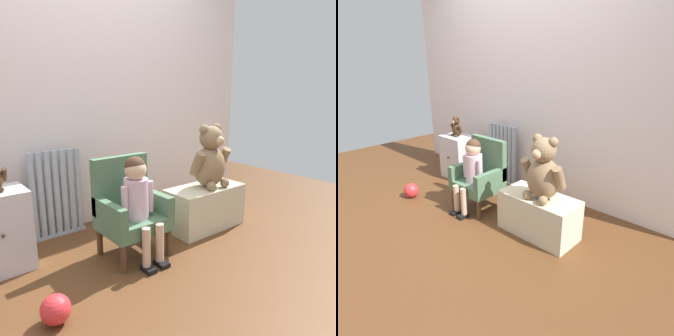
{
  "view_description": "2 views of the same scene",
  "coord_description": "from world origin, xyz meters",
  "views": [
    {
      "loc": [
        -1.19,
        -1.37,
        1.17
      ],
      "look_at": [
        0.33,
        0.47,
        0.59
      ],
      "focal_mm": 35.0,
      "sensor_mm": 36.0,
      "label": 1
    },
    {
      "loc": [
        2.09,
        -1.37,
        1.47
      ],
      "look_at": [
        0.38,
        0.46,
        0.53
      ],
      "focal_mm": 32.0,
      "sensor_mm": 36.0,
      "label": 2
    }
  ],
  "objects": [
    {
      "name": "ground_plane",
      "position": [
        0.0,
        0.0,
        0.0
      ],
      "size": [
        6.0,
        6.0,
        0.0
      ],
      "primitive_type": "plane",
      "color": "#57331A"
    },
    {
      "name": "back_wall",
      "position": [
        0.0,
        1.24,
        1.2
      ],
      "size": [
        3.8,
        0.05,
        2.4
      ],
      "primitive_type": "cube",
      "color": "silver",
      "rests_on": "ground_plane"
    },
    {
      "name": "radiator",
      "position": [
        -0.3,
        1.12,
        0.35
      ],
      "size": [
        0.43,
        0.05,
        0.71
      ],
      "color": "#A4ACBA",
      "rests_on": "ground_plane"
    },
    {
      "name": "child_armchair",
      "position": [
        -0.01,
        0.5,
        0.34
      ],
      "size": [
        0.44,
        0.39,
        0.7
      ],
      "color": "#4C6F50",
      "rests_on": "ground_plane"
    },
    {
      "name": "child_figure",
      "position": [
        -0.01,
        0.39,
        0.48
      ],
      "size": [
        0.25,
        0.35,
        0.73
      ],
      "color": "beige",
      "rests_on": "ground_plane"
    },
    {
      "name": "low_bench",
      "position": [
        0.74,
        0.48,
        0.18
      ],
      "size": [
        0.67,
        0.33,
        0.36
      ],
      "primitive_type": "cube",
      "color": "beige",
      "rests_on": "ground_plane"
    },
    {
      "name": "large_teddy_bear",
      "position": [
        0.78,
        0.47,
        0.59
      ],
      "size": [
        0.39,
        0.27,
        0.53
      ],
      "color": "#8A6E4D",
      "rests_on": "low_bench"
    },
    {
      "name": "toy_ball",
      "position": [
        -0.71,
        0.11,
        0.08
      ],
      "size": [
        0.16,
        0.16,
        0.16
      ],
      "primitive_type": "sphere",
      "color": "red",
      "rests_on": "ground_plane"
    }
  ]
}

